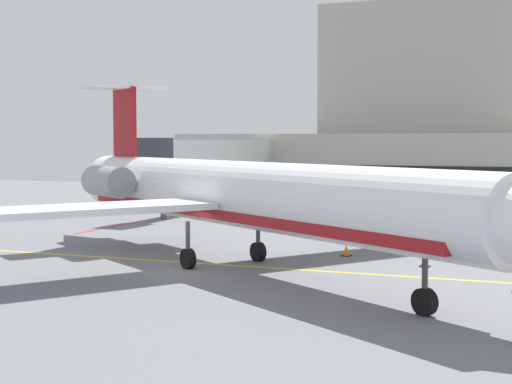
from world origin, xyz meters
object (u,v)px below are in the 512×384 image
at_px(baggage_tug, 469,215).
at_px(pushback_tractor, 366,222).
at_px(fuel_tank, 160,189).
at_px(regional_jet, 234,194).

height_order(baggage_tug, pushback_tractor, pushback_tractor).
height_order(pushback_tractor, fuel_tank, fuel_tank).
xyz_separation_m(baggage_tug, pushback_tractor, (-5.08, -6.73, 0.06)).
bearing_deg(pushback_tractor, regional_jet, -104.04).
bearing_deg(regional_jet, pushback_tractor, 75.96).
height_order(regional_jet, pushback_tractor, regional_jet).
distance_m(baggage_tug, pushback_tractor, 8.43).
bearing_deg(pushback_tractor, baggage_tug, 52.94).
bearing_deg(regional_jet, fuel_tank, 123.87).
bearing_deg(fuel_tank, baggage_tug, -19.68).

